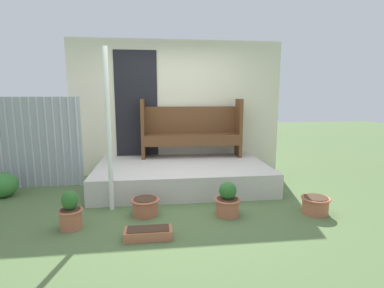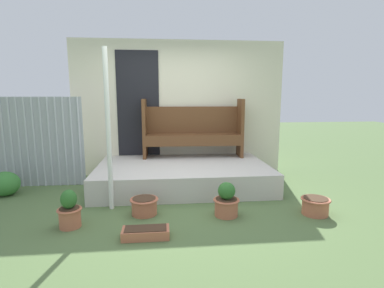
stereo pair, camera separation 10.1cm
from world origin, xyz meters
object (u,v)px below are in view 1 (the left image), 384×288
flower_pot_left (70,212)px  planter_box_rect (148,233)px  shrub_by_fence (2,185)px  support_post (109,131)px  bench (191,128)px  flower_pot_middle (145,206)px  flower_pot_far_right (315,204)px  flower_pot_right (228,201)px

flower_pot_left → planter_box_rect: (0.92, -0.36, -0.15)m
flower_pot_left → planter_box_rect: bearing=-21.5°
flower_pot_left → shrub_by_fence: bearing=136.8°
support_post → flower_pot_left: (-0.40, -0.56, -0.89)m
support_post → bench: bearing=50.6°
flower_pot_middle → planter_box_rect: 0.67m
bench → shrub_by_fence: (-3.06, -0.88, -0.74)m
support_post → flower_pot_far_right: size_ratio=5.75×
flower_pot_left → shrub_by_fence: 1.86m
bench → flower_pot_right: size_ratio=4.20×
flower_pot_far_right → planter_box_rect: bearing=-168.9°
support_post → flower_pot_left: size_ratio=4.68×
flower_pot_far_right → planter_box_rect: size_ratio=0.73×
shrub_by_fence → flower_pot_middle: bearing=-23.6°
flower_pot_far_right → shrub_by_fence: shrub_by_fence is taller
flower_pot_right → bench: bearing=96.7°
flower_pot_middle → flower_pot_far_right: size_ratio=0.99×
flower_pot_left → shrub_by_fence: size_ratio=1.03×
bench → planter_box_rect: bearing=-105.6°
shrub_by_fence → planter_box_rect: bearing=-35.7°
flower_pot_left → flower_pot_far_right: bearing=1.4°
planter_box_rect → flower_pot_middle: bearing=94.4°
flower_pot_left → support_post: bearing=54.4°
flower_pot_right → shrub_by_fence: flower_pot_right is taller
bench → flower_pot_middle: bench is taller
flower_pot_right → flower_pot_middle: bearing=171.8°
flower_pot_left → flower_pot_middle: (0.87, 0.31, -0.08)m
flower_pot_right → flower_pot_far_right: size_ratio=1.19×
planter_box_rect → support_post: bearing=119.4°
support_post → bench: size_ratio=1.15×
flower_pot_right → shrub_by_fence: 3.48m
bench → flower_pot_far_right: bench is taller
support_post → planter_box_rect: size_ratio=4.17×
flower_pot_middle → planter_box_rect: flower_pot_middle is taller
planter_box_rect → shrub_by_fence: size_ratio=1.15×
flower_pot_middle → support_post: bearing=151.6°
flower_pot_left → flower_pot_far_right: (3.13, 0.07, -0.08)m
flower_pot_middle → flower_pot_right: 1.09m
bench → flower_pot_far_right: 2.64m
flower_pot_right → shrub_by_fence: (-3.30, 1.12, -0.01)m
bench → planter_box_rect: (-0.79, -2.51, -0.88)m
flower_pot_far_right → planter_box_rect: flower_pot_far_right is taller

